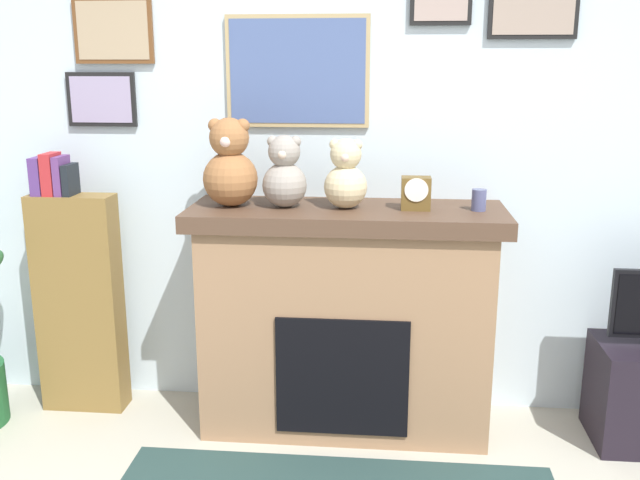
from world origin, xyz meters
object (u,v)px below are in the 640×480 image
Objects in this scene: teddy_bear_tan at (346,177)px; candle_jar at (479,200)px; mantel_clock at (416,193)px; teddy_bear_grey at (230,167)px; bookshelf at (78,297)px; teddy_bear_brown at (284,175)px; fireplace at (346,318)px.

candle_jar is at bearing 0.04° from teddy_bear_tan.
teddy_bear_tan is at bearing -179.96° from candle_jar.
mantel_clock is 0.37× the size of teddy_bear_grey.
bookshelf is 3.24× the size of teddy_bear_grey.
teddy_bear_tan is (0.28, 0.00, -0.01)m from teddy_bear_brown.
candle_jar is (1.98, -0.07, 0.56)m from bookshelf.
teddy_bear_tan reaches higher than bookshelf.
teddy_bear_grey reaches higher than candle_jar.
teddy_bear_tan reaches higher than candle_jar.
teddy_bear_tan is at bearing -3.01° from bookshelf.
teddy_bear_brown reaches higher than fireplace.
mantel_clock is at bearing -0.24° from teddy_bear_tan.
teddy_bear_grey is at bearing -4.97° from bookshelf.
teddy_bear_grey reaches higher than fireplace.
candle_jar is at bearing 0.35° from mantel_clock.
teddy_bear_brown is at bearing 179.88° from mantel_clock.
bookshelf is 2.06m from candle_jar.
teddy_bear_tan is (1.37, -0.07, 0.65)m from bookshelf.
mantel_clock is at bearing -2.48° from bookshelf.
fireplace is at bearing 176.50° from mantel_clock.
fireplace is 4.40× the size of teddy_bear_brown.
mantel_clock is at bearing -3.50° from fireplace.
teddy_bear_brown is at bearing -176.42° from fireplace.
teddy_bear_grey is at bearing -179.98° from teddy_bear_brown.
teddy_bear_brown reaches higher than mantel_clock.
mantel_clock reaches higher than fireplace.
fireplace is 1.38m from bookshelf.
teddy_bear_grey reaches higher than mantel_clock.
bookshelf reaches higher than mantel_clock.
mantel_clock is 0.46× the size of teddy_bear_brown.
teddy_bear_brown is at bearing -180.00° from teddy_bear_tan.
teddy_bear_brown is (-0.61, 0.00, 0.08)m from mantel_clock.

